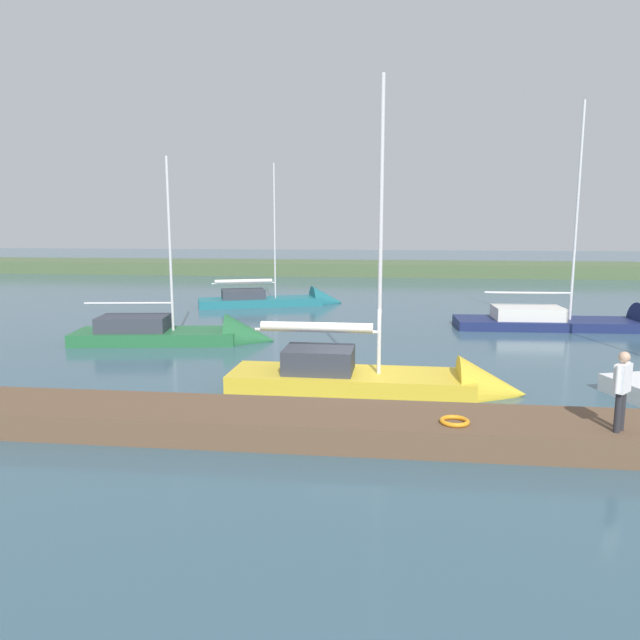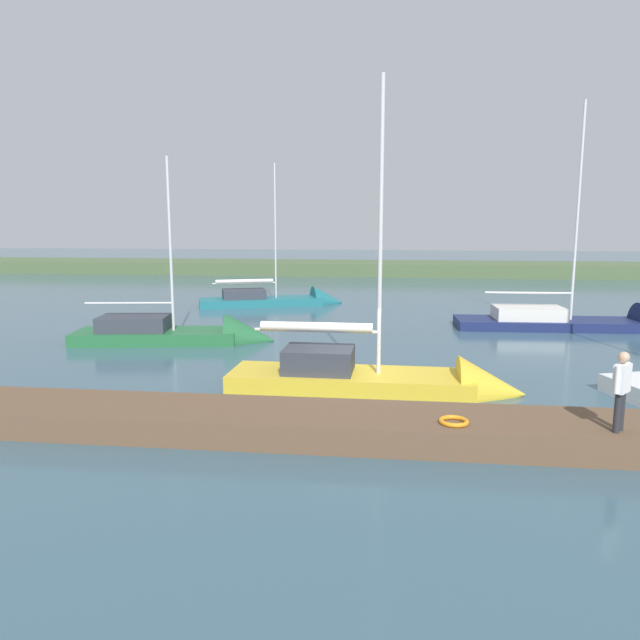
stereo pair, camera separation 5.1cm
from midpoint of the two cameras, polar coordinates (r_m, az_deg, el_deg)
ground_plane at (r=18.18m, az=2.70°, el=-6.59°), size 200.00×200.00×0.00m
far_shoreline at (r=60.11m, az=5.65°, el=4.45°), size 180.00×8.00×2.40m
dock_pier at (r=14.01m, az=1.42°, el=-10.13°), size 25.46×2.29×0.62m
life_ring_buoy at (r=13.48m, az=12.80°, el=-9.53°), size 0.66×0.66×0.10m
sailboat_near_dock at (r=25.70m, az=-12.54°, el=-1.76°), size 8.66×3.52×8.81m
sailboat_outer_mooring at (r=31.12m, az=24.70°, el=-0.52°), size 10.84×2.90×11.78m
sailboat_far_right at (r=36.75m, az=-3.64°, el=1.70°), size 9.17×5.04×9.63m
sailboat_far_left at (r=17.86m, az=7.08°, el=-6.33°), size 8.81×2.31×10.11m
person_on_dock at (r=13.91m, az=27.12°, el=-5.67°), size 0.47×0.53×1.73m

